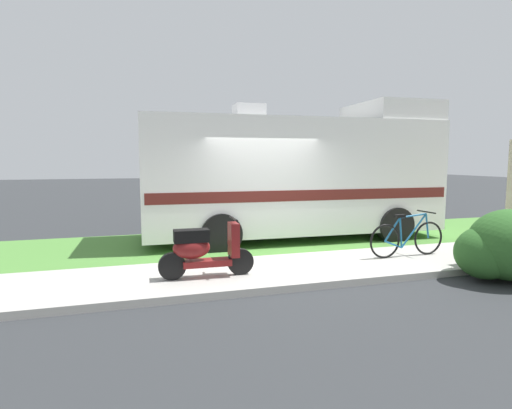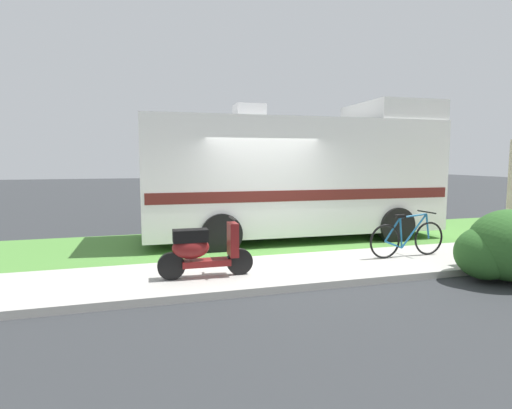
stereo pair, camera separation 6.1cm
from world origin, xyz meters
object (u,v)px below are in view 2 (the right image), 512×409
bottle_green (467,241)px  bicycle (407,238)px  pickup_truck_near (300,189)px  motorhome_rv (296,175)px  scooter (202,250)px

bottle_green → bicycle: bearing=-166.9°
pickup_truck_near → motorhome_rv: bearing=-113.5°
scooter → bicycle: 4.13m
pickup_truck_near → bicycle: bearing=-94.7°
motorhome_rv → bottle_green: bearing=-36.9°
motorhome_rv → bottle_green: motorhome_rv is taller
scooter → pickup_truck_near: 8.68m
motorhome_rv → bicycle: 3.27m
bicycle → pickup_truck_near: (0.58, 6.99, 0.49)m
bicycle → bottle_green: bicycle is taller
bicycle → pickup_truck_near: size_ratio=0.29×
motorhome_rv → scooter: size_ratio=4.71×
pickup_truck_near → bottle_green: pickup_truck_near is taller
scooter → motorhome_rv: bearing=47.1°
bicycle → motorhome_rv: bearing=114.3°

